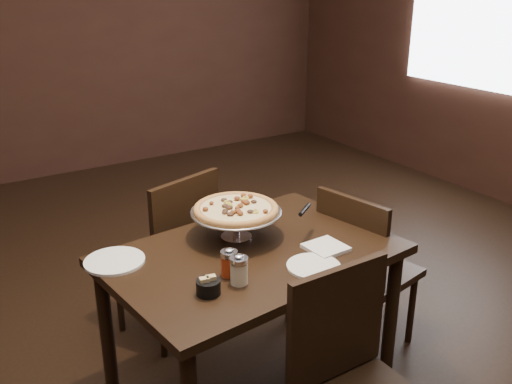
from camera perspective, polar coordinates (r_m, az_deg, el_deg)
room at (r=2.29m, az=0.43°, el=10.87°), size 6.04×7.04×2.84m
dining_table at (r=2.41m, az=-0.36°, el=-7.94°), size 1.24×0.89×0.73m
pizza_stand at (r=2.43m, az=-2.03°, el=-1.76°), size 0.39×0.39×0.16m
parmesan_shaker at (r=2.11m, az=-1.72°, el=-7.77°), size 0.07×0.07×0.12m
pepper_flake_shaker at (r=2.17m, az=-2.69°, el=-7.07°), size 0.07×0.07×0.11m
packet_caddy at (r=2.07m, az=-4.80°, el=-9.39°), size 0.09×0.09×0.07m
napkin_stack at (r=2.39m, az=6.99°, el=-5.54°), size 0.16×0.16×0.02m
plate_left at (r=2.35m, az=-13.97°, el=-6.71°), size 0.24×0.24×0.01m
plate_near at (r=2.25m, az=5.78°, el=-7.40°), size 0.21×0.21×0.01m
serving_spatula at (r=2.44m, az=4.88°, el=-1.81°), size 0.16×0.16×0.02m
chair_far at (r=2.93m, az=-8.43°, el=-5.77°), size 0.53×0.53×0.91m
chair_side at (r=2.86m, az=10.59°, el=-7.26°), size 0.47×0.47×0.86m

